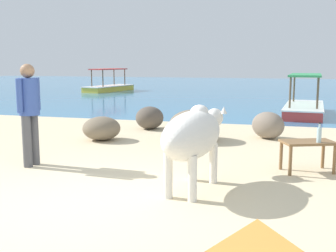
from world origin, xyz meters
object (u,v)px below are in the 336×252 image
at_px(boat_red, 304,106).
at_px(person_standing, 29,107).
at_px(cow, 194,135).
at_px(bottle, 319,135).
at_px(low_bench_table, 308,146).
at_px(boat_yellow, 109,86).

bearing_deg(boat_red, person_standing, -24.71).
distance_m(cow, bottle, 2.04).
relative_size(low_bench_table, boat_yellow, 0.23).
bearing_deg(person_standing, boat_red, -113.10).
relative_size(cow, boat_red, 0.52).
distance_m(bottle, boat_red, 7.52).
bearing_deg(bottle, boat_red, 89.20).
xyz_separation_m(bottle, boat_red, (0.10, 7.51, -0.34)).
height_order(low_bench_table, boat_red, boat_red).
bearing_deg(bottle, boat_yellow, 122.81).
xyz_separation_m(cow, boat_yellow, (-8.67, 17.20, -0.47)).
height_order(bottle, person_standing, person_standing).
xyz_separation_m(cow, low_bench_table, (1.47, 1.31, -0.33)).
xyz_separation_m(low_bench_table, boat_red, (0.25, 7.43, -0.14)).
bearing_deg(low_bench_table, cow, -160.35).
height_order(bottle, boat_yellow, boat_yellow).
bearing_deg(boat_yellow, person_standing, 31.66).
height_order(person_standing, boat_yellow, person_standing).
xyz_separation_m(low_bench_table, boat_yellow, (-10.15, 15.89, -0.14)).
relative_size(cow, low_bench_table, 2.24).
height_order(low_bench_table, bottle, bottle).
relative_size(bottle, boat_yellow, 0.08).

